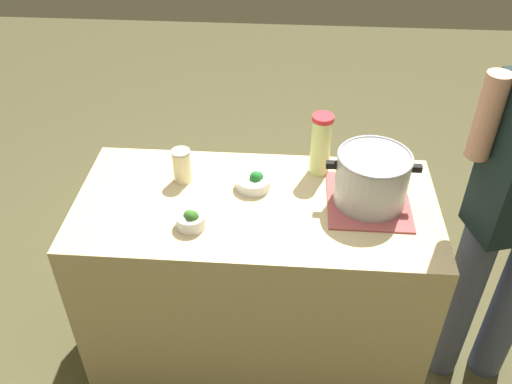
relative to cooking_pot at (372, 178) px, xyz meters
name	(u,v)px	position (x,y,z in m)	size (l,w,h in m)	color
ground_plane	(256,344)	(-0.42, -0.04, -0.98)	(8.00, 8.00, 0.00)	brown
counter_slab	(256,281)	(-0.42, -0.04, -0.55)	(1.38, 0.65, 0.87)	#D1BB89
dish_cloth	(368,201)	(0.00, 0.00, -0.11)	(0.31, 0.34, 0.01)	#AF5151
cooking_pot	(372,178)	(0.00, 0.00, 0.00)	(0.34, 0.27, 0.21)	#B7B7BC
lemonade_pitcher	(321,144)	(-0.18, 0.18, 0.02)	(0.08, 0.08, 0.26)	#DFEF8F
mason_jar	(182,165)	(-0.72, 0.09, -0.04)	(0.07, 0.07, 0.14)	beige
broccoli_bowl_front	(254,181)	(-0.44, 0.06, -0.09)	(0.14, 0.14, 0.08)	silver
broccoli_bowl_center	(191,219)	(-0.64, -0.19, -0.08)	(0.11, 0.11, 0.08)	silver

